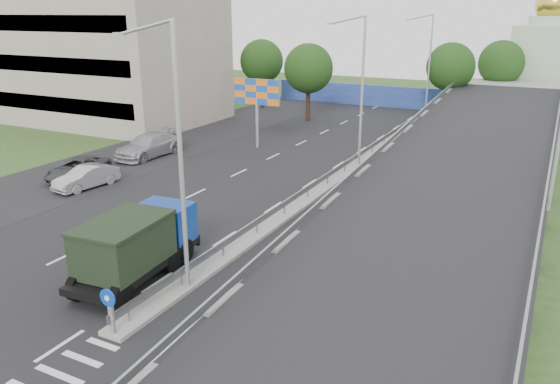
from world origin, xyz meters
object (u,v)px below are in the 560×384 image
Objects in this scene: lamp_post_mid at (360,84)px; parked_car_b at (86,177)px; lamp_post_far at (428,61)px; billboard at (257,96)px; dump_truck at (137,243)px; sign_bollard at (110,311)px; parked_car_c at (78,169)px; lamp_post_near at (176,147)px; parked_car_d at (149,145)px; church at (544,60)px.

parked_car_b is (-13.36, -12.09, -5.12)m from lamp_post_mid.
lamp_post_mid and lamp_post_far have the same top height.
dump_truck is (6.78, -21.95, -2.65)m from billboard.
parked_car_c is (-15.27, 12.96, -0.36)m from sign_bollard.
parked_car_b is at bearing 138.46° from sign_bollard.
sign_bollard is 0.40× the size of parked_car_b.
dump_truck reaches higher than parked_car_b.
billboard is (-9.00, 25.83, 3.15)m from sign_bollard.
lamp_post_near reaches higher than billboard.
lamp_post_near is at bearing -6.21° from dump_truck.
lamp_post_far is at bearing 90.00° from lamp_post_mid.
lamp_post_far is 35.13m from parked_car_b.
lamp_post_mid reaches higher than parked_car_b.
dump_truck is at bearing -48.75° from parked_car_d.
lamp_post_far is at bearing 89.86° from sign_bollard.
church reaches higher than billboard.
sign_bollard is 0.17× the size of lamp_post_far.
lamp_post_mid reaches higher than billboard.
sign_bollard is 0.17× the size of lamp_post_mid.
parked_car_c is at bearing 139.68° from sign_bollard.
lamp_post_mid is at bearing -12.38° from billboard.
sign_bollard is 4.50m from dump_truck.
billboard is 1.31× the size of parked_car_b.
parked_car_d is at bearing 133.55° from lamp_post_near.
lamp_post_far reaches higher than parked_car_d.
parked_car_d is (-15.02, 15.80, -4.95)m from lamp_post_near.
lamp_post_near reaches higher than parked_car_c.
sign_bollard is 0.17× the size of lamp_post_near.
parked_car_c is (-15.38, -10.87, -5.13)m from lamp_post_mid.
dump_truck is at bearing 119.73° from sign_bollard.
parked_car_b is (-13.36, 7.91, -5.12)m from lamp_post_near.
lamp_post_near is 1.00× the size of lamp_post_mid.
lamp_post_far is 1.83× the size of billboard.
church is (10.00, 57.83, 4.28)m from sign_bollard.
church is 2.13× the size of dump_truck.
lamp_post_near is 0.73× the size of church.
church reaches higher than parked_car_d.
sign_bollard is at bearing -70.79° from billboard.
church reaches higher than sign_bollard.
lamp_post_far is (0.11, 43.83, 4.77)m from sign_bollard.
billboard reaches higher than parked_car_d.
lamp_post_near reaches higher than dump_truck.
church reaches higher than lamp_post_near.
sign_bollard is at bearing -90.14° from lamp_post_far.
lamp_post_far is 28.91m from parked_car_d.
sign_bollard is 0.30× the size of billboard.
lamp_post_near and lamp_post_far have the same top height.
billboard is 0.93× the size of parked_car_d.
lamp_post_near reaches higher than parked_car_d.
parked_car_b is 8.06m from parked_car_d.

